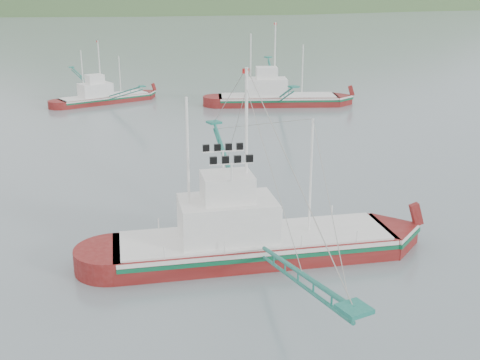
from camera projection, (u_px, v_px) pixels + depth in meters
ground at (295, 268)px, 31.81m from camera, size 1200.00×1200.00×0.00m
main_boat at (253, 220)px, 32.41m from camera, size 15.76×26.89×11.18m
bg_boat_right at (277, 87)px, 74.61m from camera, size 15.82×25.29×10.87m
bg_boat_far at (103, 93)px, 76.25m from camera, size 11.82×20.76×8.44m
headland_right at (244, 4)px, 500.37m from camera, size 684.00×432.00×306.00m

